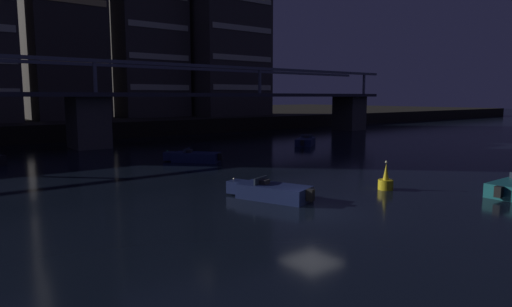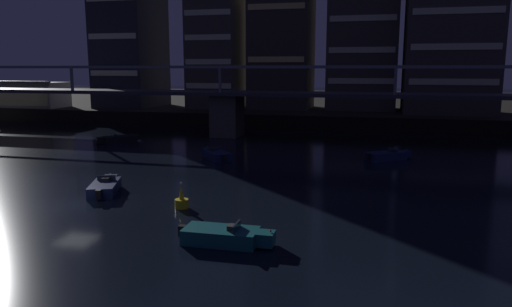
# 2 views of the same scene
# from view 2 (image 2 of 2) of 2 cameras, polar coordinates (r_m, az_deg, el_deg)

# --- Properties ---
(ground_plane) EXTENTS (400.00, 400.00, 0.00)m
(ground_plane) POSITION_cam_2_polar(r_m,az_deg,el_deg) (34.64, -20.74, -5.74)
(ground_plane) COLOR black
(far_riverbank) EXTENTS (240.00, 80.00, 2.20)m
(far_riverbank) POSITION_cam_2_polar(r_m,az_deg,el_deg) (111.42, 4.04, 6.01)
(far_riverbank) COLOR black
(far_riverbank) RESTS_ON ground
(river_bridge) EXTENTS (91.70, 6.40, 9.38)m
(river_bridge) POSITION_cam_2_polar(r_m,az_deg,el_deg) (64.58, -3.46, 6.05)
(river_bridge) COLOR #4C4944
(river_bridge) RESTS_ON ground
(tower_west_low) EXTENTS (9.41, 12.33, 30.71)m
(tower_west_low) POSITION_cam_2_polar(r_m,az_deg,el_deg) (90.23, -14.81, 15.11)
(tower_west_low) COLOR #282833
(tower_west_low) RESTS_ON far_riverbank
(tower_west_tall) EXTENTS (8.60, 8.17, 20.31)m
(tower_west_tall) POSITION_cam_2_polar(r_m,az_deg,el_deg) (84.78, -4.82, 12.22)
(tower_west_tall) COLOR #423D38
(tower_west_tall) RESTS_ON far_riverbank
(tower_east_tall) EXTENTS (11.10, 9.17, 24.75)m
(tower_east_tall) POSITION_cam_2_polar(r_m,az_deg,el_deg) (83.13, 12.62, 13.59)
(tower_east_tall) COLOR #423D38
(tower_east_tall) RESTS_ON far_riverbank
(tower_east_low) EXTENTS (13.16, 11.01, 25.20)m
(tower_east_low) POSITION_cam_2_polar(r_m,az_deg,el_deg) (80.17, 22.20, 13.39)
(tower_east_low) COLOR #423D38
(tower_east_low) RESTS_ON far_riverbank
(waterfront_pavilion) EXTENTS (12.40, 7.40, 4.70)m
(waterfront_pavilion) POSITION_cam_2_polar(r_m,az_deg,el_deg) (94.61, -25.15, 6.38)
(waterfront_pavilion) COLOR #B2AD9E
(waterfront_pavilion) RESTS_ON far_riverbank
(speedboat_near_left) EXTENTS (3.06, 5.09, 1.16)m
(speedboat_near_left) POSITION_cam_2_polar(r_m,az_deg,el_deg) (37.19, -17.49, -3.82)
(speedboat_near_left) COLOR #19234C
(speedboat_near_left) RESTS_ON ground
(speedboat_near_center) EXTENTS (5.20, 1.85, 1.16)m
(speedboat_near_center) POSITION_cam_2_polar(r_m,az_deg,el_deg) (25.52, -3.72, -9.74)
(speedboat_near_center) COLOR #196066
(speedboat_near_center) RESTS_ON ground
(speedboat_near_right) EXTENTS (4.44, 4.34, 1.16)m
(speedboat_near_right) POSITION_cam_2_polar(r_m,az_deg,el_deg) (61.55, -16.08, 1.65)
(speedboat_near_right) COLOR black
(speedboat_near_right) RESTS_ON ground
(speedboat_mid_left) EXTENTS (4.69, 3.99, 1.16)m
(speedboat_mid_left) POSITION_cam_2_polar(r_m,az_deg,el_deg) (49.77, 15.35, -0.26)
(speedboat_mid_left) COLOR #19234C
(speedboat_mid_left) RESTS_ON ground
(speedboat_mid_center) EXTENTS (4.16, 4.58, 1.16)m
(speedboat_mid_center) POSITION_cam_2_polar(r_m,az_deg,el_deg) (48.72, -4.80, -0.14)
(speedboat_mid_center) COLOR #19234C
(speedboat_mid_center) RESTS_ON ground
(channel_buoy) EXTENTS (0.90, 0.90, 1.76)m
(channel_buoy) POSITION_cam_2_polar(r_m,az_deg,el_deg) (31.97, -8.83, -5.60)
(channel_buoy) COLOR yellow
(channel_buoy) RESTS_ON ground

